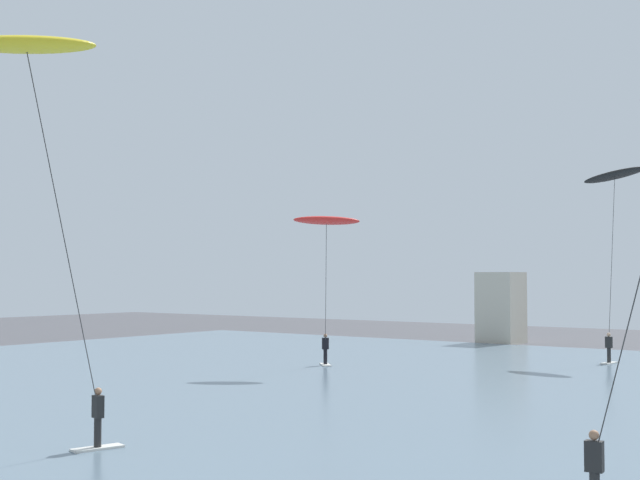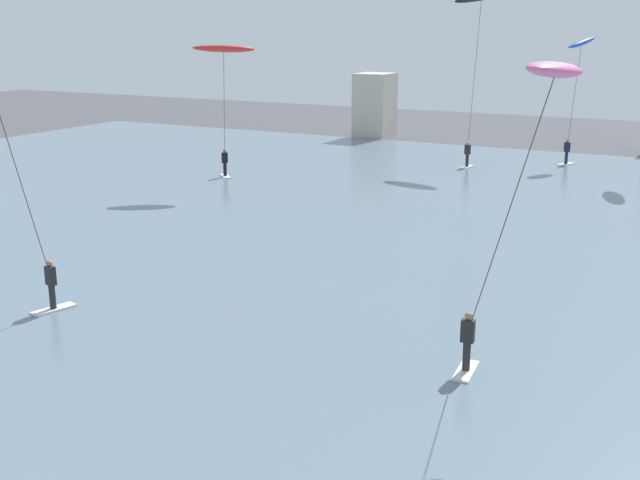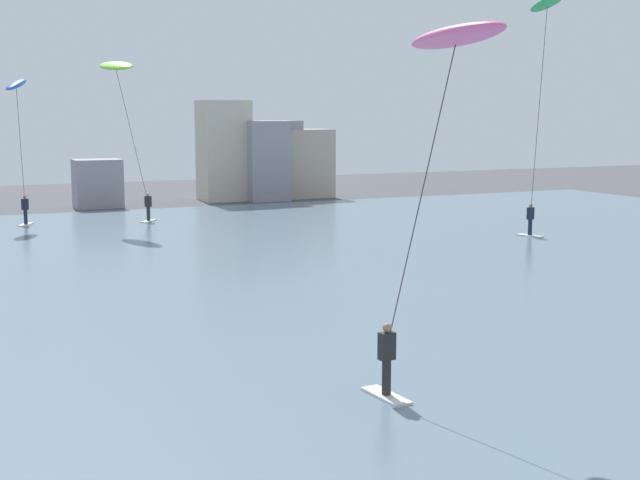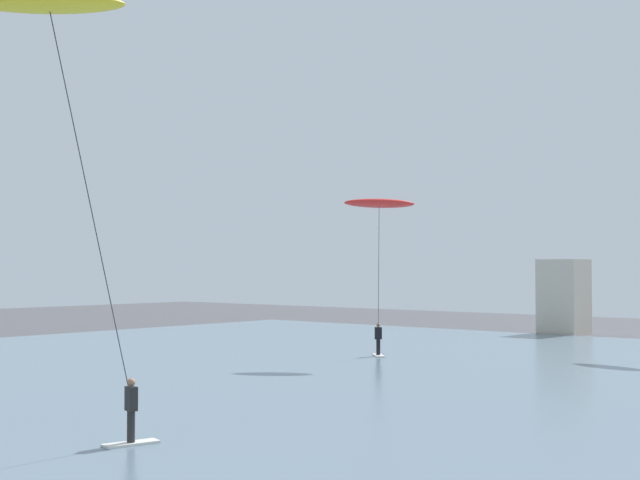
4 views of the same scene
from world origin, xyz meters
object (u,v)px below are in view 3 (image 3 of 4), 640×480
object	(u,v)px
kitesurfer_lime	(118,77)
kitesurfer_green	(546,26)
kitesurfer_pink	(450,66)
kitesurfer_blue	(17,101)

from	to	relation	value
kitesurfer_lime	kitesurfer_green	bearing A→B (deg)	-43.02
kitesurfer_green	kitesurfer_lime	bearing A→B (deg)	136.98
kitesurfer_pink	kitesurfer_green	bearing A→B (deg)	46.69
kitesurfer_blue	kitesurfer_pink	world-z (taller)	kitesurfer_blue
kitesurfer_lime	kitesurfer_blue	distance (m)	5.99
kitesurfer_green	kitesurfer_blue	size ratio (longest dim) A/B	1.40
kitesurfer_green	kitesurfer_pink	world-z (taller)	kitesurfer_green
kitesurfer_lime	kitesurfer_blue	world-z (taller)	kitesurfer_lime
kitesurfer_pink	kitesurfer_lime	bearing A→B (deg)	91.01
kitesurfer_lime	kitesurfer_pink	distance (m)	32.05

